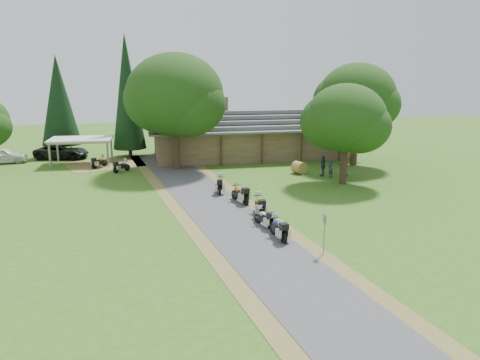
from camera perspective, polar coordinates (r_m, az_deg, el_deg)
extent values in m
plane|color=#395A19|center=(25.87, 0.73, -6.91)|extent=(120.00, 120.00, 0.00)
plane|color=#454548|center=(29.48, -1.94, -4.36)|extent=(51.95, 51.95, 0.00)
imported|color=white|center=(51.32, -27.01, 2.89)|extent=(3.11, 6.04, 1.93)
imported|color=black|center=(51.46, -20.95, 3.66)|extent=(3.69, 6.22, 2.23)
imported|color=navy|center=(40.30, 10.98, 1.60)|extent=(0.66, 0.62, 1.89)
imported|color=navy|center=(41.29, 12.48, 2.00)|extent=(0.73, 0.63, 2.16)
imported|color=navy|center=(40.74, 10.07, 1.93)|extent=(0.53, 0.67, 2.12)
cylinder|color=#A0753A|center=(41.54, 7.22, 1.51)|extent=(1.37, 1.32, 1.07)
cone|color=black|center=(50.07, -13.58, 9.93)|extent=(3.40, 3.40, 12.65)
cone|color=black|center=(53.74, -21.18, 8.48)|extent=(4.11, 4.11, 10.53)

